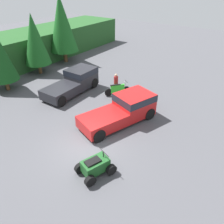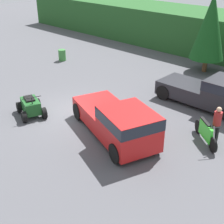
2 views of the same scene
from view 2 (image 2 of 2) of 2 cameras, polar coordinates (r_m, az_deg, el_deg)
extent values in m
plane|color=#4C4C51|center=(17.06, -7.56, -0.12)|extent=(80.00, 80.00, 0.00)
cube|color=#235123|center=(28.69, 18.43, 13.46)|extent=(44.00, 6.00, 3.26)
cylinder|color=brown|center=(23.83, 16.61, 8.26)|extent=(0.33, 0.33, 0.99)
cone|color=#144719|center=(23.15, 17.52, 14.70)|extent=(2.42, 2.42, 4.51)
cube|color=red|center=(13.38, 3.04, -3.03)|extent=(2.96, 2.72, 1.57)
cube|color=#1E232D|center=(13.13, 3.10, -1.09)|extent=(2.99, 2.75, 0.50)
cube|color=red|center=(15.66, -1.84, 0.14)|extent=(3.47, 2.90, 0.80)
cylinder|color=black|center=(13.66, 7.75, -5.48)|extent=(0.91, 0.55, 0.87)
cylinder|color=black|center=(12.83, 0.76, -7.55)|extent=(0.91, 0.55, 0.87)
cylinder|color=black|center=(16.85, -0.28, 1.43)|extent=(0.91, 0.55, 0.87)
cylinder|color=black|center=(16.19, -6.19, 0.14)|extent=(0.91, 0.55, 0.87)
cube|color=#232328|center=(18.80, 13.26, 4.16)|extent=(2.91, 2.06, 0.80)
cylinder|color=black|center=(20.03, 12.43, 5.06)|extent=(0.87, 0.29, 0.87)
cylinder|color=black|center=(18.56, 9.38, 3.55)|extent=(0.87, 0.29, 0.87)
cylinder|color=black|center=(14.21, 17.99, -5.78)|extent=(0.59, 0.49, 0.67)
cylinder|color=black|center=(15.44, 15.54, -2.62)|extent=(0.59, 0.49, 0.67)
cube|color=green|center=(14.70, 16.82, -3.39)|extent=(1.05, 0.87, 0.72)
cylinder|color=#B7B7BC|center=(14.03, 18.14, -4.24)|extent=(0.27, 0.23, 0.81)
cylinder|color=black|center=(13.83, 18.39, -2.76)|extent=(0.40, 0.50, 0.04)
cube|color=black|center=(14.68, 16.72, -1.69)|extent=(0.78, 0.65, 0.06)
cylinder|color=black|center=(16.64, -12.32, -0.16)|extent=(0.62, 0.40, 0.58)
cylinder|color=black|center=(16.47, -15.74, -0.89)|extent=(0.62, 0.40, 0.58)
cylinder|color=black|center=(17.75, -13.42, 1.50)|extent=(0.62, 0.40, 0.58)
cylinder|color=black|center=(17.58, -16.63, 0.83)|extent=(0.62, 0.40, 0.58)
cube|color=#194C1E|center=(16.99, -14.63, 1.11)|extent=(1.54, 1.20, 0.65)
cylinder|color=black|center=(16.34, -14.42, 2.01)|extent=(0.06, 0.06, 0.35)
cylinder|color=black|center=(16.27, -14.49, 2.56)|extent=(0.36, 0.92, 0.04)
cube|color=black|center=(16.97, -14.89, 2.40)|extent=(0.89, 0.69, 0.08)
cylinder|color=black|center=(15.02, 18.62, -3.57)|extent=(0.23, 0.23, 0.86)
cylinder|color=black|center=(14.89, 18.05, -3.74)|extent=(0.23, 0.23, 0.86)
cylinder|color=maroon|center=(14.60, 18.75, -1.11)|extent=(0.47, 0.47, 0.64)
sphere|color=tan|center=(14.41, 19.01, 0.42)|extent=(0.30, 0.30, 0.23)
cylinder|color=#387A38|center=(25.67, -9.11, 10.23)|extent=(0.58, 0.58, 0.88)
camera|label=1|loc=(19.56, -43.22, 23.42)|focal=35.00mm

